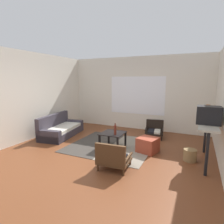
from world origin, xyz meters
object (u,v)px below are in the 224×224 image
Objects in this scene: coffee_table at (113,136)px; crt_television at (209,115)px; armchair_by_window at (154,130)px; ottoman_orange at (148,145)px; glass_bottle at (115,130)px; clay_vase at (208,114)px; armchair_striped_foreground at (113,158)px; wicker_basket at (190,155)px; couch at (60,129)px; console_shelf at (207,128)px.

crt_television is (2.24, -0.00, 0.74)m from coffee_table.
coffee_table is 2.36m from crt_television.
crt_television reaches higher than armchair_by_window.
glass_bottle is (-0.79, -0.30, 0.39)m from ottoman_orange.
clay_vase reaches higher than coffee_table.
armchair_striped_foreground is at bearing -137.11° from clay_vase.
armchair_by_window is 1.87m from wicker_basket.
coffee_table is (2.10, -0.37, 0.15)m from couch.
couch is at bearing 175.25° from wicker_basket.
couch is at bearing -178.16° from clay_vase.
coffee_table is 0.28m from glass_bottle.
ottoman_orange is 1.60× the size of wicker_basket.
armchair_striped_foreground is at bearing -145.50° from console_shelf.
clay_vase is at bearing 42.89° from armchair_striped_foreground.
armchair_striped_foreground is 1.88× the size of clay_vase.
crt_television reaches higher than clay_vase.
coffee_table is 0.44× the size of console_shelf.
console_shelf is at bearing 10.16° from wicker_basket.
clay_vase is at bearing 12.88° from coffee_table.
coffee_table is 1.78× the size of clay_vase.
crt_television is 1.58× the size of glass_bottle.
wicker_basket is (1.14, -1.48, -0.11)m from armchair_by_window.
armchair_by_window is at bearing 133.63° from crt_television.
glass_bottle is at bearing -176.42° from crt_television.
clay_vase is at bearing -34.60° from armchair_by_window.
couch is 3.03m from ottoman_orange.
crt_television is at bearing -0.10° from coffee_table.
crt_television is (1.33, -0.17, 0.92)m from ottoman_orange.
ottoman_orange is 0.93m from glass_bottle.
console_shelf is at bearing 2.39° from coffee_table.
clay_vase is 1.23× the size of wicker_basket.
armchair_by_window is at bearing 21.48° from couch.
glass_bottle reaches higher than couch.
coffee_table is 2.40m from clay_vase.
glass_bottle reaches higher than armchair_striped_foreground.
crt_television is at bearing -7.39° from ottoman_orange.
ottoman_orange is at bearing 172.76° from wicker_basket.
coffee_table is at bearing -10.08° from couch.
armchair_by_window is 1.34× the size of crt_television.
console_shelf reaches higher than coffee_table.
armchair_by_window is at bearing 135.59° from console_shelf.
couch is at bearing 175.03° from crt_television.
couch is at bearing 176.10° from ottoman_orange.
console_shelf is (2.25, 0.09, 0.43)m from coffee_table.
glass_bottle is (-2.12, -0.23, -0.22)m from console_shelf.
coffee_table is 0.95× the size of armchair_striped_foreground.
clay_vase is at bearing 90.00° from console_shelf.
clay_vase reaches higher than couch.
clay_vase is at bearing 14.58° from ottoman_orange.
ottoman_orange is at bearing -84.84° from armchair_by_window.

